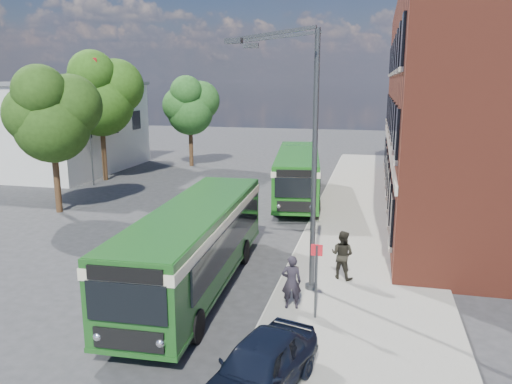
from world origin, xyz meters
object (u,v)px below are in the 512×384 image
(bus_front, at_px, (195,239))
(bus_rear, at_px, (298,171))
(street_lamp, at_px, (304,158))
(parked_car, at_px, (260,367))

(bus_front, height_order, bus_rear, same)
(street_lamp, relative_size, bus_rear, 0.78)
(bus_rear, relative_size, parked_car, 2.87)
(bus_front, xyz_separation_m, bus_rear, (1.41, 14.58, 0.00))
(bus_front, distance_m, bus_rear, 14.65)
(bus_rear, height_order, parked_car, bus_rear)
(bus_front, bearing_deg, street_lamp, 8.55)
(bus_rear, xyz_separation_m, parked_car, (2.30, -20.39, -1.00))
(bus_front, distance_m, parked_car, 6.97)
(street_lamp, bearing_deg, bus_rear, 99.48)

